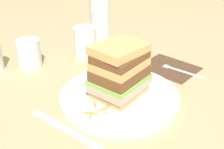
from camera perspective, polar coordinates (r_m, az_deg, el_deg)
name	(u,v)px	position (r m, az deg, el deg)	size (l,w,h in m)	color
ground_plane	(116,98)	(0.68, 0.90, -4.83)	(3.00, 3.00, 0.00)	tan
main_plate	(121,96)	(0.67, 1.82, -4.45)	(0.29, 0.29, 0.02)	white
sandwich	(121,71)	(0.64, 1.87, 0.82)	(0.14, 0.12, 0.13)	tan
carrot_shred_0	(91,116)	(0.59, -4.45, -8.46)	(0.00, 0.00, 0.02)	orange
carrot_shred_1	(104,109)	(0.61, -1.68, -7.07)	(0.00, 0.00, 0.03)	orange
carrot_shred_2	(106,109)	(0.61, -1.28, -7.18)	(0.00, 0.00, 0.03)	orange
carrot_shred_3	(91,113)	(0.60, -4.43, -7.95)	(0.00, 0.00, 0.03)	orange
carrot_shred_4	(95,105)	(0.63, -3.52, -6.31)	(0.00, 0.00, 0.02)	orange
carrot_shred_5	(142,75)	(0.75, 6.27, -0.20)	(0.00, 0.00, 0.02)	orange
carrot_shred_6	(149,80)	(0.73, 7.56, -1.08)	(0.00, 0.00, 0.02)	orange
carrot_shred_7	(140,81)	(0.72, 5.74, -1.27)	(0.00, 0.00, 0.03)	orange
carrot_shred_8	(135,77)	(0.74, 4.83, -0.58)	(0.00, 0.00, 0.03)	orange
carrot_shred_9	(146,79)	(0.73, 7.09, -0.95)	(0.00, 0.00, 0.03)	orange
carrot_shred_10	(139,75)	(0.75, 5.57, -0.02)	(0.00, 0.00, 0.02)	orange
carrot_shred_11	(147,81)	(0.72, 7.21, -1.37)	(0.00, 0.00, 0.03)	orange
carrot_shred_12	(133,78)	(0.73, 4.36, -0.71)	(0.00, 0.00, 0.03)	orange
napkin_dark	(168,67)	(0.84, 11.59, 1.54)	(0.13, 0.15, 0.00)	#4C3323
fork	(175,68)	(0.83, 12.97, 1.28)	(0.03, 0.17, 0.00)	silver
knife	(67,130)	(0.59, -9.26, -11.23)	(0.04, 0.20, 0.00)	silver
juice_glass	(85,44)	(0.88, -5.52, 6.39)	(0.07, 0.07, 0.10)	white
water_bottle	(99,6)	(0.97, -2.66, 13.96)	(0.07, 0.07, 0.29)	silver
empty_tumbler_0	(29,54)	(0.85, -16.80, 4.11)	(0.07, 0.07, 0.08)	silver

